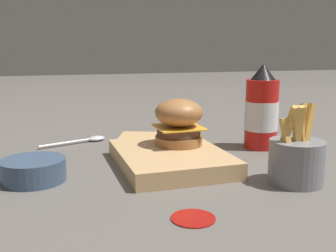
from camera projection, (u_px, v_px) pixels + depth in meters
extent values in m
plane|color=#5B5651|center=(177.00, 172.00, 0.76)|extent=(6.00, 6.00, 0.00)
cube|color=tan|center=(168.00, 158.00, 0.79)|extent=(0.26, 0.21, 0.03)
cylinder|color=#9E6638|center=(179.00, 140.00, 0.83)|extent=(0.10, 0.10, 0.02)
cylinder|color=#4C3323|center=(179.00, 132.00, 0.83)|extent=(0.09, 0.09, 0.02)
cube|color=gold|center=(179.00, 127.00, 0.83)|extent=(0.10, 0.10, 0.00)
ellipsoid|color=#9E6638|center=(179.00, 113.00, 0.82)|extent=(0.10, 0.10, 0.06)
cylinder|color=red|center=(261.00, 114.00, 0.93)|extent=(0.08, 0.08, 0.16)
cylinder|color=silver|center=(261.00, 116.00, 0.93)|extent=(0.08, 0.08, 0.07)
cone|color=black|center=(263.00, 72.00, 0.91)|extent=(0.06, 0.06, 0.04)
cylinder|color=slate|center=(296.00, 162.00, 0.69)|extent=(0.10, 0.10, 0.08)
cube|color=gold|center=(287.00, 132.00, 0.67)|extent=(0.03, 0.02, 0.09)
cube|color=gold|center=(297.00, 132.00, 0.67)|extent=(0.03, 0.03, 0.09)
cube|color=gold|center=(301.00, 132.00, 0.70)|extent=(0.02, 0.01, 0.08)
cube|color=gold|center=(287.00, 139.00, 0.67)|extent=(0.03, 0.02, 0.07)
cube|color=gold|center=(298.00, 132.00, 0.67)|extent=(0.03, 0.02, 0.09)
cube|color=gold|center=(307.00, 131.00, 0.68)|extent=(0.02, 0.03, 0.10)
cube|color=gold|center=(304.00, 131.00, 0.68)|extent=(0.03, 0.02, 0.09)
cylinder|color=#384C66|center=(33.00, 170.00, 0.70)|extent=(0.11, 0.11, 0.04)
cylinder|color=#669356|center=(33.00, 161.00, 0.70)|extent=(0.09, 0.09, 0.01)
cylinder|color=silver|center=(65.00, 143.00, 0.96)|extent=(0.05, 0.12, 0.01)
ellipsoid|color=silver|center=(96.00, 138.00, 1.01)|extent=(0.04, 0.05, 0.01)
cylinder|color=#9E140F|center=(193.00, 218.00, 0.55)|extent=(0.06, 0.06, 0.00)
cube|color=tan|center=(142.00, 136.00, 1.06)|extent=(0.16, 0.16, 0.00)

